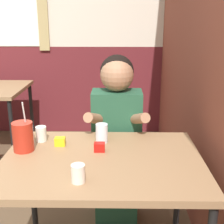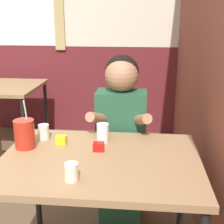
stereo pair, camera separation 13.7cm
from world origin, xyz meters
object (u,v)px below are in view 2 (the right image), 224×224
at_px(main_table, 100,169).
at_px(background_table, 1,92).
at_px(person_seated, 121,135).
at_px(cocktail_pitcher, 25,134).

relative_size(main_table, background_table, 1.28).
height_order(main_table, person_seated, person_seated).
bearing_deg(background_table, cocktail_pitcher, -60.93).
height_order(background_table, cocktail_pitcher, cocktail_pitcher).
distance_m(person_seated, cocktail_pitcher, 0.70).
relative_size(main_table, person_seated, 0.87).
relative_size(main_table, cocktail_pitcher, 3.75).
bearing_deg(main_table, cocktail_pitcher, 167.54).
xyz_separation_m(main_table, cocktail_pitcher, (-0.44, 0.10, 0.15)).
distance_m(main_table, background_table, 2.13).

